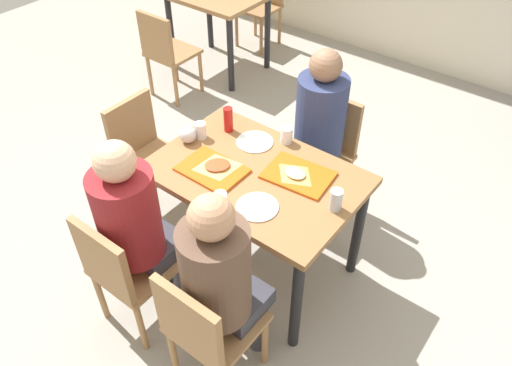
{
  "coord_description": "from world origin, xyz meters",
  "views": [
    {
      "loc": [
        1.27,
        -1.66,
        2.56
      ],
      "look_at": [
        0.0,
        0.0,
        0.7
      ],
      "focal_mm": 34.76,
      "sensor_mm": 36.0,
      "label": 1
    }
  ],
  "objects_px": {
    "background_table": "(218,7)",
    "pizza_slice_a": "(217,166)",
    "paper_plate_near_edge": "(257,207)",
    "person_in_red": "(135,221)",
    "person_in_brown_jacket": "(222,276)",
    "plastic_cup_a": "(286,135)",
    "tray_red_far": "(298,175)",
    "paper_plate_center": "(255,142)",
    "chair_far_side": "(325,147)",
    "chair_left_end": "(144,149)",
    "plastic_cup_c": "(200,130)",
    "pizza_slice_b": "(295,174)",
    "background_chair_near": "(165,49)",
    "plastic_cup_b": "(220,201)",
    "soda_can": "(336,200)",
    "chair_near_right": "(205,327)",
    "main_table": "(256,187)",
    "condiment_bottle": "(228,119)",
    "tray_red_near": "(212,170)",
    "background_chair_far": "(263,0)",
    "person_far_side": "(317,127)",
    "foil_bundle": "(188,135)"
  },
  "relations": [
    {
      "from": "person_in_red",
      "to": "background_table",
      "type": "height_order",
      "value": "person_in_red"
    },
    {
      "from": "plastic_cup_b",
      "to": "pizza_slice_a",
      "type": "bearing_deg",
      "value": 133.98
    },
    {
      "from": "tray_red_near",
      "to": "soda_can",
      "type": "height_order",
      "value": "soda_can"
    },
    {
      "from": "paper_plate_near_edge",
      "to": "plastic_cup_b",
      "type": "height_order",
      "value": "plastic_cup_b"
    },
    {
      "from": "chair_left_end",
      "to": "plastic_cup_c",
      "type": "distance_m",
      "value": 0.61
    },
    {
      "from": "paper_plate_near_edge",
      "to": "person_in_red",
      "type": "bearing_deg",
      "value": -137.82
    },
    {
      "from": "person_far_side",
      "to": "plastic_cup_c",
      "type": "distance_m",
      "value": 0.75
    },
    {
      "from": "tray_red_near",
      "to": "pizza_slice_a",
      "type": "relative_size",
      "value": 1.36
    },
    {
      "from": "chair_near_right",
      "to": "background_chair_near",
      "type": "xyz_separation_m",
      "value": [
        -2.19,
        1.91,
        0.0
      ]
    },
    {
      "from": "pizza_slice_b",
      "to": "soda_can",
      "type": "bearing_deg",
      "value": -14.91
    },
    {
      "from": "person_in_red",
      "to": "person_in_brown_jacket",
      "type": "xyz_separation_m",
      "value": [
        0.58,
        0.0,
        0.0
      ]
    },
    {
      "from": "tray_red_far",
      "to": "foil_bundle",
      "type": "xyz_separation_m",
      "value": [
        -0.7,
        -0.14,
        0.04
      ]
    },
    {
      "from": "foil_bundle",
      "to": "person_far_side",
      "type": "bearing_deg",
      "value": 53.04
    },
    {
      "from": "person_in_red",
      "to": "plastic_cup_a",
      "type": "distance_m",
      "value": 1.01
    },
    {
      "from": "pizza_slice_a",
      "to": "plastic_cup_b",
      "type": "xyz_separation_m",
      "value": [
        0.22,
        -0.22,
        0.03
      ]
    },
    {
      "from": "chair_left_end",
      "to": "tray_red_far",
      "type": "height_order",
      "value": "chair_left_end"
    },
    {
      "from": "chair_left_end",
      "to": "person_in_red",
      "type": "xyz_separation_m",
      "value": [
        0.67,
        -0.64,
        0.25
      ]
    },
    {
      "from": "pizza_slice_b",
      "to": "background_table",
      "type": "relative_size",
      "value": 0.23
    },
    {
      "from": "plastic_cup_a",
      "to": "plastic_cup_b",
      "type": "relative_size",
      "value": 1.0
    },
    {
      "from": "person_in_red",
      "to": "background_chair_near",
      "type": "xyz_separation_m",
      "value": [
        -1.61,
        1.77,
        -0.25
      ]
    },
    {
      "from": "paper_plate_near_edge",
      "to": "pizza_slice_a",
      "type": "xyz_separation_m",
      "value": [
        -0.36,
        0.11,
        0.02
      ]
    },
    {
      "from": "paper_plate_center",
      "to": "background_chair_far",
      "type": "xyz_separation_m",
      "value": [
        -1.73,
        2.39,
        -0.3
      ]
    },
    {
      "from": "tray_red_near",
      "to": "plastic_cup_c",
      "type": "xyz_separation_m",
      "value": [
        -0.26,
        0.2,
        0.04
      ]
    },
    {
      "from": "chair_far_side",
      "to": "soda_can",
      "type": "relative_size",
      "value": 6.87
    },
    {
      "from": "person_far_side",
      "to": "condiment_bottle",
      "type": "bearing_deg",
      "value": -131.88
    },
    {
      "from": "person_in_red",
      "to": "plastic_cup_c",
      "type": "height_order",
      "value": "person_in_red"
    },
    {
      "from": "pizza_slice_b",
      "to": "condiment_bottle",
      "type": "xyz_separation_m",
      "value": [
        -0.57,
        0.12,
        0.06
      ]
    },
    {
      "from": "person_far_side",
      "to": "paper_plate_center",
      "type": "height_order",
      "value": "person_far_side"
    },
    {
      "from": "pizza_slice_a",
      "to": "plastic_cup_c",
      "type": "bearing_deg",
      "value": 148.9
    },
    {
      "from": "main_table",
      "to": "tray_red_far",
      "type": "relative_size",
      "value": 3.22
    },
    {
      "from": "background_chair_far",
      "to": "paper_plate_center",
      "type": "bearing_deg",
      "value": -54.08
    },
    {
      "from": "plastic_cup_b",
      "to": "condiment_bottle",
      "type": "relative_size",
      "value": 0.62
    },
    {
      "from": "person_far_side",
      "to": "foil_bundle",
      "type": "xyz_separation_m",
      "value": [
        -0.49,
        -0.65,
        0.09
      ]
    },
    {
      "from": "pizza_slice_b",
      "to": "background_chair_near",
      "type": "bearing_deg",
      "value": 153.75
    },
    {
      "from": "tray_red_far",
      "to": "plastic_cup_b",
      "type": "relative_size",
      "value": 3.6
    },
    {
      "from": "tray_red_near",
      "to": "background_table",
      "type": "height_order",
      "value": "tray_red_near"
    },
    {
      "from": "chair_near_right",
      "to": "chair_far_side",
      "type": "bearing_deg",
      "value": 100.59
    },
    {
      "from": "foil_bundle",
      "to": "chair_left_end",
      "type": "bearing_deg",
      "value": 177.62
    },
    {
      "from": "chair_near_right",
      "to": "chair_left_end",
      "type": "distance_m",
      "value": 1.47
    },
    {
      "from": "person_in_brown_jacket",
      "to": "paper_plate_near_edge",
      "type": "relative_size",
      "value": 5.67
    },
    {
      "from": "main_table",
      "to": "plastic_cup_c",
      "type": "bearing_deg",
      "value": 172.79
    },
    {
      "from": "soda_can",
      "to": "background_chair_far",
      "type": "relative_size",
      "value": 0.15
    },
    {
      "from": "chair_far_side",
      "to": "person_in_brown_jacket",
      "type": "xyz_separation_m",
      "value": [
        0.29,
        -1.41,
        0.25
      ]
    },
    {
      "from": "main_table",
      "to": "condiment_bottle",
      "type": "xyz_separation_m",
      "value": [
        -0.38,
        0.22,
        0.19
      ]
    },
    {
      "from": "pizza_slice_a",
      "to": "pizza_slice_b",
      "type": "xyz_separation_m",
      "value": [
        0.38,
        0.21,
        0.0
      ]
    },
    {
      "from": "background_table",
      "to": "pizza_slice_a",
      "type": "bearing_deg",
      "value": -49.03
    },
    {
      "from": "soda_can",
      "to": "condiment_bottle",
      "type": "xyz_separation_m",
      "value": [
        -0.87,
        0.2,
        0.02
      ]
    },
    {
      "from": "tray_red_far",
      "to": "paper_plate_center",
      "type": "relative_size",
      "value": 1.64
    },
    {
      "from": "person_in_red",
      "to": "soda_can",
      "type": "relative_size",
      "value": 10.23
    },
    {
      "from": "chair_left_end",
      "to": "paper_plate_near_edge",
      "type": "xyz_separation_m",
      "value": [
        1.14,
        -0.22,
        0.3
      ]
    }
  ]
}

